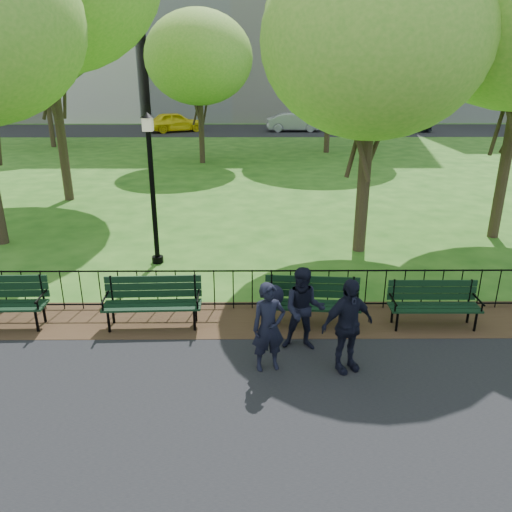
{
  "coord_description": "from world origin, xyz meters",
  "views": [
    {
      "loc": [
        -0.59,
        -7.57,
        4.81
      ],
      "look_at": [
        -0.52,
        1.5,
        1.4
      ],
      "focal_mm": 35.0,
      "sensor_mm": 36.0,
      "label": 1
    }
  ],
  "objects_px": {
    "tree_near_e": "(375,41)",
    "tree_far_c": "(199,58)",
    "park_bench_main": "(298,296)",
    "sedan_silver": "(294,122)",
    "park_bench_left_a": "(153,297)",
    "sedan_dark": "(403,123)",
    "person_right": "(347,326)",
    "park_bench_right_a": "(434,299)",
    "taxi": "(175,122)",
    "lamppost": "(152,185)",
    "person_mid": "(304,309)",
    "person_left": "(269,327)",
    "tree_far_e": "(333,18)",
    "tree_far_w": "(39,38)"
  },
  "relations": [
    {
      "from": "tree_far_c",
      "to": "sedan_silver",
      "type": "xyz_separation_m",
      "value": [
        6.1,
        14.35,
        -4.59
      ]
    },
    {
      "from": "lamppost",
      "to": "person_mid",
      "type": "height_order",
      "value": "lamppost"
    },
    {
      "from": "park_bench_main",
      "to": "sedan_silver",
      "type": "relative_size",
      "value": 0.43
    },
    {
      "from": "tree_near_e",
      "to": "tree_far_c",
      "type": "relative_size",
      "value": 1.02
    },
    {
      "from": "park_bench_main",
      "to": "tree_far_c",
      "type": "distance_m",
      "value": 19.36
    },
    {
      "from": "tree_near_e",
      "to": "taxi",
      "type": "xyz_separation_m",
      "value": [
        -9.22,
        28.2,
        -4.66
      ]
    },
    {
      "from": "tree_far_w",
      "to": "park_bench_right_a",
      "type": "bearing_deg",
      "value": -55.79
    },
    {
      "from": "tree_far_w",
      "to": "person_right",
      "type": "distance_m",
      "value": 30.37
    },
    {
      "from": "lamppost",
      "to": "sedan_dark",
      "type": "bearing_deg",
      "value": 63.3
    },
    {
      "from": "lamppost",
      "to": "sedan_silver",
      "type": "xyz_separation_m",
      "value": [
        5.9,
        29.31,
        -1.35
      ]
    },
    {
      "from": "tree_far_e",
      "to": "person_mid",
      "type": "distance_m",
      "value": 24.1
    },
    {
      "from": "park_bench_right_a",
      "to": "park_bench_main",
      "type": "bearing_deg",
      "value": -179.77
    },
    {
      "from": "person_mid",
      "to": "sedan_silver",
      "type": "bearing_deg",
      "value": 91.21
    },
    {
      "from": "sedan_dark",
      "to": "taxi",
      "type": "bearing_deg",
      "value": 95.92
    },
    {
      "from": "park_bench_left_a",
      "to": "park_bench_right_a",
      "type": "distance_m",
      "value": 5.53
    },
    {
      "from": "sedan_silver",
      "to": "tree_far_c",
      "type": "bearing_deg",
      "value": 156.22
    },
    {
      "from": "park_bench_right_a",
      "to": "sedan_silver",
      "type": "distance_m",
      "value": 32.79
    },
    {
      "from": "tree_far_e",
      "to": "tree_near_e",
      "type": "bearing_deg",
      "value": -94.97
    },
    {
      "from": "taxi",
      "to": "park_bench_main",
      "type": "bearing_deg",
      "value": 168.0
    },
    {
      "from": "tree_near_e",
      "to": "tree_far_w",
      "type": "bearing_deg",
      "value": 128.72
    },
    {
      "from": "park_bench_right_a",
      "to": "tree_far_c",
      "type": "xyz_separation_m",
      "value": [
        -6.28,
        18.44,
        4.76
      ]
    },
    {
      "from": "park_bench_main",
      "to": "tree_far_e",
      "type": "bearing_deg",
      "value": 85.34
    },
    {
      "from": "tree_far_e",
      "to": "person_mid",
      "type": "xyz_separation_m",
      "value": [
        -3.62,
        -22.87,
        -6.71
      ]
    },
    {
      "from": "tree_far_e",
      "to": "person_left",
      "type": "distance_m",
      "value": 24.83
    },
    {
      "from": "park_bench_right_a",
      "to": "lamppost",
      "type": "distance_m",
      "value": 7.16
    },
    {
      "from": "person_left",
      "to": "sedan_dark",
      "type": "xyz_separation_m",
      "value": [
        11.98,
        34.35,
        -0.11
      ]
    },
    {
      "from": "tree_far_e",
      "to": "person_right",
      "type": "distance_m",
      "value": 24.66
    },
    {
      "from": "person_left",
      "to": "sedan_silver",
      "type": "height_order",
      "value": "person_left"
    },
    {
      "from": "park_bench_left_a",
      "to": "sedan_dark",
      "type": "distance_m",
      "value": 35.72
    },
    {
      "from": "park_bench_left_a",
      "to": "lamppost",
      "type": "xyz_separation_m",
      "value": [
        -0.55,
        3.43,
        1.48
      ]
    },
    {
      "from": "park_bench_main",
      "to": "person_right",
      "type": "xyz_separation_m",
      "value": [
        0.68,
        -1.56,
        0.2
      ]
    },
    {
      "from": "person_mid",
      "to": "sedan_dark",
      "type": "distance_m",
      "value": 35.55
    },
    {
      "from": "person_left",
      "to": "sedan_silver",
      "type": "distance_m",
      "value": 34.46
    },
    {
      "from": "lamppost",
      "to": "park_bench_right_a",
      "type": "bearing_deg",
      "value": -29.88
    },
    {
      "from": "tree_far_c",
      "to": "person_left",
      "type": "height_order",
      "value": "tree_far_c"
    },
    {
      "from": "lamppost",
      "to": "person_right",
      "type": "xyz_separation_m",
      "value": [
        4.08,
        -5.04,
        -1.25
      ]
    },
    {
      "from": "taxi",
      "to": "sedan_dark",
      "type": "distance_m",
      "value": 18.47
    },
    {
      "from": "tree_far_e",
      "to": "person_mid",
      "type": "bearing_deg",
      "value": -98.99
    },
    {
      "from": "park_bench_right_a",
      "to": "tree_far_e",
      "type": "height_order",
      "value": "tree_far_e"
    },
    {
      "from": "park_bench_main",
      "to": "person_right",
      "type": "height_order",
      "value": "person_right"
    },
    {
      "from": "park_bench_right_a",
      "to": "sedan_dark",
      "type": "xyz_separation_m",
      "value": [
        8.69,
        32.83,
        0.12
      ]
    },
    {
      "from": "taxi",
      "to": "park_bench_left_a",
      "type": "bearing_deg",
      "value": 163.15
    },
    {
      "from": "park_bench_left_a",
      "to": "person_right",
      "type": "distance_m",
      "value": 3.89
    },
    {
      "from": "lamppost",
      "to": "person_mid",
      "type": "distance_m",
      "value": 5.69
    },
    {
      "from": "tree_near_e",
      "to": "tree_far_w",
      "type": "relative_size",
      "value": 0.83
    },
    {
      "from": "lamppost",
      "to": "sedan_dark",
      "type": "xyz_separation_m",
      "value": [
        14.76,
        29.34,
        -1.41
      ]
    },
    {
      "from": "tree_far_c",
      "to": "person_right",
      "type": "relative_size",
      "value": 4.64
    },
    {
      "from": "lamppost",
      "to": "sedan_silver",
      "type": "distance_m",
      "value": 29.92
    },
    {
      "from": "person_right",
      "to": "park_bench_right_a",
      "type": "bearing_deg",
      "value": 14.57
    },
    {
      "from": "person_mid",
      "to": "person_right",
      "type": "xyz_separation_m",
      "value": [
        0.65,
        -0.68,
        0.05
      ]
    }
  ]
}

